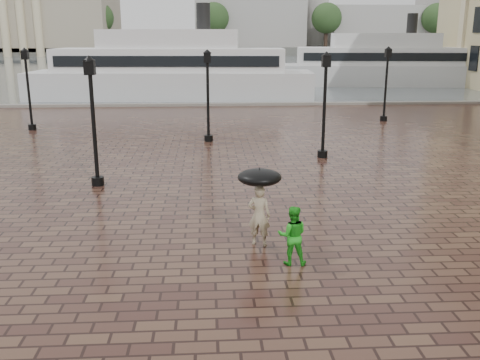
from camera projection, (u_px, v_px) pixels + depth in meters
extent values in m
plane|color=#341C17|center=(320.00, 326.00, 9.91)|extent=(300.00, 300.00, 0.00)
plane|color=#475056|center=(218.00, 64.00, 98.51)|extent=(240.00, 240.00, 0.00)
cube|color=slate|center=(234.00, 106.00, 40.73)|extent=(80.00, 0.60, 0.30)
cube|color=#4C4C47|center=(213.00, 49.00, 163.74)|extent=(300.00, 60.00, 2.00)
cube|color=gray|center=(8.00, 9.00, 143.18)|extent=(55.00, 30.00, 22.00)
cube|color=#A29F99|center=(248.00, 21.00, 152.59)|extent=(30.00, 22.00, 14.00)
cube|color=#A29F99|center=(368.00, 27.00, 155.03)|extent=(25.00, 22.00, 11.00)
cylinder|color=#A29F99|center=(318.00, 10.00, 152.97)|extent=(6.00, 6.00, 20.00)
cylinder|color=#2D2119|center=(100.00, 40.00, 140.00)|extent=(1.00, 1.00, 8.00)
sphere|color=#213819|center=(98.00, 18.00, 138.56)|extent=(8.00, 8.00, 8.00)
cylinder|color=#2D2119|center=(214.00, 39.00, 141.76)|extent=(1.00, 1.00, 8.00)
sphere|color=#213819|center=(214.00, 18.00, 140.31)|extent=(8.00, 8.00, 8.00)
cylinder|color=#2D2119|center=(326.00, 39.00, 143.52)|extent=(1.00, 1.00, 8.00)
sphere|color=#213819|center=(327.00, 18.00, 142.07)|extent=(8.00, 8.00, 8.00)
cylinder|color=#2D2119|center=(435.00, 39.00, 145.27)|extent=(1.00, 1.00, 8.00)
sphere|color=#213819|center=(437.00, 18.00, 143.83)|extent=(8.00, 8.00, 8.00)
cylinder|color=black|center=(98.00, 181.00, 19.15)|extent=(0.44, 0.44, 0.30)
cylinder|color=black|center=(94.00, 130.00, 18.66)|extent=(0.14, 0.14, 4.00)
cube|color=black|center=(90.00, 67.00, 18.10)|extent=(0.35, 0.35, 0.50)
sphere|color=beige|center=(90.00, 67.00, 18.10)|extent=(0.28, 0.28, 0.28)
cylinder|color=black|center=(322.00, 154.00, 23.53)|extent=(0.44, 0.44, 0.30)
cylinder|color=black|center=(324.00, 112.00, 23.04)|extent=(0.14, 0.14, 4.00)
cube|color=black|center=(326.00, 61.00, 22.48)|extent=(0.35, 0.35, 0.50)
sphere|color=beige|center=(326.00, 61.00, 22.48)|extent=(0.28, 0.28, 0.28)
cylinder|color=black|center=(32.00, 127.00, 30.35)|extent=(0.44, 0.44, 0.30)
cylinder|color=black|center=(29.00, 94.00, 29.87)|extent=(0.14, 0.14, 4.00)
cube|color=black|center=(25.00, 55.00, 29.30)|extent=(0.35, 0.35, 0.50)
sphere|color=beige|center=(25.00, 55.00, 29.30)|extent=(0.28, 0.28, 0.28)
cylinder|color=black|center=(384.00, 118.00, 33.51)|extent=(0.44, 0.44, 0.30)
cylinder|color=black|center=(386.00, 89.00, 33.02)|extent=(0.14, 0.14, 4.00)
cube|color=black|center=(388.00, 53.00, 32.46)|extent=(0.35, 0.35, 0.50)
sphere|color=beige|center=(388.00, 53.00, 32.46)|extent=(0.28, 0.28, 0.28)
cylinder|color=black|center=(209.00, 138.00, 27.09)|extent=(0.44, 0.44, 0.30)
cylinder|color=black|center=(208.00, 102.00, 26.60)|extent=(0.14, 0.14, 4.00)
cube|color=black|center=(207.00, 57.00, 26.03)|extent=(0.35, 0.35, 0.50)
sphere|color=beige|center=(207.00, 57.00, 26.03)|extent=(0.28, 0.28, 0.28)
imported|color=tan|center=(259.00, 215.00, 13.52)|extent=(0.67, 0.54, 1.59)
imported|color=green|center=(292.00, 235.00, 12.42)|extent=(0.74, 0.60, 1.42)
cube|color=silver|center=(171.00, 85.00, 44.95)|extent=(23.82, 7.28, 2.25)
cube|color=silver|center=(170.00, 60.00, 44.41)|extent=(19.08, 6.20, 1.88)
cube|color=silver|center=(170.00, 39.00, 43.96)|extent=(11.55, 5.10, 1.50)
cylinder|color=black|center=(203.00, 17.00, 43.49)|extent=(1.13, 1.13, 2.25)
cube|color=black|center=(166.00, 61.00, 42.00)|extent=(17.81, 1.36, 0.85)
cube|color=black|center=(174.00, 59.00, 46.81)|extent=(17.81, 1.36, 0.85)
cube|color=silver|center=(382.00, 75.00, 56.73)|extent=(22.89, 8.00, 2.15)
cube|color=silver|center=(384.00, 56.00, 56.21)|extent=(18.36, 6.76, 1.79)
cube|color=silver|center=(385.00, 40.00, 55.79)|extent=(11.17, 5.37, 1.43)
cylinder|color=black|center=(412.00, 24.00, 55.21)|extent=(1.08, 1.08, 2.15)
cube|color=black|center=(388.00, 57.00, 53.92)|extent=(16.92, 2.12, 0.81)
cube|color=black|center=(379.00, 55.00, 58.50)|extent=(16.92, 2.12, 0.81)
cylinder|color=black|center=(259.00, 194.00, 13.38)|extent=(0.02, 0.02, 0.95)
ellipsoid|color=black|center=(260.00, 177.00, 13.26)|extent=(1.10, 1.10, 0.39)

